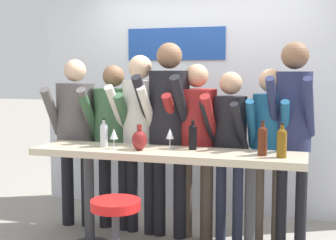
{
  "coord_description": "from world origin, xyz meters",
  "views": [
    {
      "loc": [
        1.18,
        -3.74,
        1.59
      ],
      "look_at": [
        0.0,
        0.08,
        1.18
      ],
      "focal_mm": 50.0,
      "sensor_mm": 36.0,
      "label": 1
    }
  ],
  "objects_px": {
    "person_far_right": "(269,136)",
    "wine_glass_0": "(170,134)",
    "wine_bottle_0": "(263,139)",
    "wine_bottle_1": "(104,134)",
    "decorative_vase": "(139,140)",
    "bar_stool": "(116,228)",
    "person_far_left": "(76,124)",
    "person_rightmost": "(293,119)",
    "person_left": "(114,129)",
    "person_center_left": "(140,123)",
    "person_right": "(230,137)",
    "wine_bottle_2": "(193,136)",
    "person_center": "(169,118)",
    "wine_bottle_3": "(282,141)",
    "person_center_right": "(196,132)",
    "wine_glass_1": "(114,134)",
    "tasting_table": "(165,168)"
  },
  "relations": [
    {
      "from": "wine_glass_1",
      "to": "person_center_left",
      "type": "bearing_deg",
      "value": 86.26
    },
    {
      "from": "person_center_left",
      "to": "wine_glass_0",
      "type": "xyz_separation_m",
      "value": [
        0.42,
        -0.39,
        -0.04
      ]
    },
    {
      "from": "decorative_vase",
      "to": "person_left",
      "type": "bearing_deg",
      "value": 129.91
    },
    {
      "from": "bar_stool",
      "to": "person_far_left",
      "type": "xyz_separation_m",
      "value": [
        -0.92,
        1.11,
        0.63
      ]
    },
    {
      "from": "wine_bottle_1",
      "to": "wine_glass_0",
      "type": "height_order",
      "value": "wine_bottle_1"
    },
    {
      "from": "decorative_vase",
      "to": "wine_bottle_2",
      "type": "bearing_deg",
      "value": 21.36
    },
    {
      "from": "tasting_table",
      "to": "wine_bottle_1",
      "type": "relative_size",
      "value": 9.15
    },
    {
      "from": "person_far_left",
      "to": "wine_glass_0",
      "type": "relative_size",
      "value": 9.68
    },
    {
      "from": "wine_bottle_0",
      "to": "wine_bottle_3",
      "type": "relative_size",
      "value": 1.04
    },
    {
      "from": "bar_stool",
      "to": "wine_bottle_1",
      "type": "distance_m",
      "value": 0.95
    },
    {
      "from": "wine_bottle_1",
      "to": "wine_bottle_0",
      "type": "bearing_deg",
      "value": -0.82
    },
    {
      "from": "person_left",
      "to": "person_center_left",
      "type": "bearing_deg",
      "value": -8.63
    },
    {
      "from": "person_center_right",
      "to": "person_far_right",
      "type": "distance_m",
      "value": 0.67
    },
    {
      "from": "person_left",
      "to": "person_center_left",
      "type": "distance_m",
      "value": 0.32
    },
    {
      "from": "wine_glass_1",
      "to": "decorative_vase",
      "type": "relative_size",
      "value": 0.8
    },
    {
      "from": "person_rightmost",
      "to": "wine_glass_0",
      "type": "bearing_deg",
      "value": -151.81
    },
    {
      "from": "wine_bottle_0",
      "to": "wine_glass_0",
      "type": "height_order",
      "value": "wine_bottle_0"
    },
    {
      "from": "person_center",
      "to": "wine_glass_0",
      "type": "relative_size",
      "value": 10.5
    },
    {
      "from": "bar_stool",
      "to": "person_far_left",
      "type": "bearing_deg",
      "value": 129.62
    },
    {
      "from": "person_center",
      "to": "wine_bottle_2",
      "type": "relative_size",
      "value": 7.21
    },
    {
      "from": "wine_bottle_3",
      "to": "wine_glass_0",
      "type": "xyz_separation_m",
      "value": [
        -0.95,
        0.15,
        -0.0
      ]
    },
    {
      "from": "person_far_left",
      "to": "wine_bottle_2",
      "type": "bearing_deg",
      "value": -22.87
    },
    {
      "from": "person_center_right",
      "to": "wine_bottle_2",
      "type": "relative_size",
      "value": 6.44
    },
    {
      "from": "wine_bottle_1",
      "to": "wine_bottle_2",
      "type": "height_order",
      "value": "wine_bottle_2"
    },
    {
      "from": "person_far_left",
      "to": "person_center_left",
      "type": "xyz_separation_m",
      "value": [
        0.71,
        -0.02,
        0.03
      ]
    },
    {
      "from": "person_right",
      "to": "decorative_vase",
      "type": "distance_m",
      "value": 0.86
    },
    {
      "from": "wine_bottle_0",
      "to": "decorative_vase",
      "type": "height_order",
      "value": "wine_bottle_0"
    },
    {
      "from": "person_rightmost",
      "to": "person_far_left",
      "type": "bearing_deg",
      "value": -174.07
    },
    {
      "from": "person_far_left",
      "to": "person_right",
      "type": "bearing_deg",
      "value": -7.37
    },
    {
      "from": "person_center_left",
      "to": "person_far_right",
      "type": "xyz_separation_m",
      "value": [
        1.23,
        0.06,
        -0.08
      ]
    },
    {
      "from": "person_left",
      "to": "decorative_vase",
      "type": "bearing_deg",
      "value": -48.96
    },
    {
      "from": "person_far_left",
      "to": "wine_bottle_0",
      "type": "distance_m",
      "value": 1.99
    },
    {
      "from": "person_right",
      "to": "wine_bottle_0",
      "type": "xyz_separation_m",
      "value": [
        0.34,
        -0.48,
        0.06
      ]
    },
    {
      "from": "person_rightmost",
      "to": "wine_glass_0",
      "type": "xyz_separation_m",
      "value": [
        -1.01,
        -0.42,
        -0.12
      ]
    },
    {
      "from": "wine_bottle_2",
      "to": "wine_glass_1",
      "type": "bearing_deg",
      "value": -166.11
    },
    {
      "from": "wine_bottle_0",
      "to": "wine_glass_0",
      "type": "xyz_separation_m",
      "value": [
        -0.8,
        0.1,
        -0.0
      ]
    },
    {
      "from": "wine_bottle_3",
      "to": "wine_glass_1",
      "type": "distance_m",
      "value": 1.41
    },
    {
      "from": "wine_bottle_3",
      "to": "decorative_vase",
      "type": "relative_size",
      "value": 1.23
    },
    {
      "from": "wine_bottle_2",
      "to": "person_center",
      "type": "bearing_deg",
      "value": 132.22
    },
    {
      "from": "tasting_table",
      "to": "wine_bottle_1",
      "type": "distance_m",
      "value": 0.63
    },
    {
      "from": "person_left",
      "to": "person_center_right",
      "type": "relative_size",
      "value": 1.0
    },
    {
      "from": "tasting_table",
      "to": "wine_bottle_2",
      "type": "distance_m",
      "value": 0.36
    },
    {
      "from": "person_left",
      "to": "person_center",
      "type": "relative_size",
      "value": 0.89
    },
    {
      "from": "wine_bottle_1",
      "to": "decorative_vase",
      "type": "distance_m",
      "value": 0.37
    },
    {
      "from": "person_center",
      "to": "person_center_right",
      "type": "relative_size",
      "value": 1.12
    },
    {
      "from": "wine_bottle_1",
      "to": "wine_glass_0",
      "type": "distance_m",
      "value": 0.59
    },
    {
      "from": "person_center_left",
      "to": "wine_bottle_0",
      "type": "xyz_separation_m",
      "value": [
        1.22,
        -0.49,
        -0.04
      ]
    },
    {
      "from": "wine_glass_0",
      "to": "decorative_vase",
      "type": "relative_size",
      "value": 0.8
    },
    {
      "from": "person_far_right",
      "to": "wine_glass_0",
      "type": "distance_m",
      "value": 0.92
    },
    {
      "from": "person_center_right",
      "to": "wine_bottle_3",
      "type": "relative_size",
      "value": 6.16
    }
  ]
}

